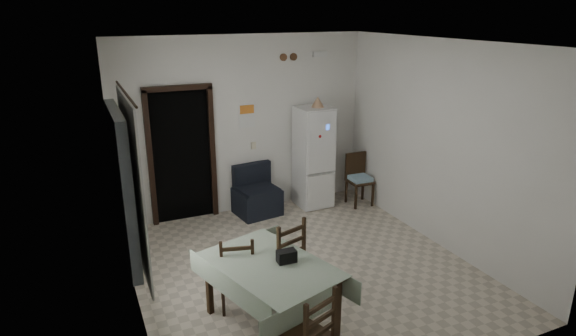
{
  "coord_description": "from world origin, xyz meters",
  "views": [
    {
      "loc": [
        -2.49,
        -5.04,
        3.26
      ],
      "look_at": [
        0.0,
        0.5,
        1.25
      ],
      "focal_mm": 30.0,
      "sensor_mm": 36.0,
      "label": 1
    }
  ],
  "objects_px": {
    "corner_chair": "(360,180)",
    "fridge": "(313,157)",
    "dining_chair_far_right": "(281,257)",
    "dining_chair_far_left": "(237,271)",
    "dining_table": "(270,295)",
    "dining_chair_near_head": "(305,335)",
    "navy_seat": "(257,191)"
  },
  "relations": [
    {
      "from": "navy_seat",
      "to": "corner_chair",
      "type": "distance_m",
      "value": 1.81
    },
    {
      "from": "navy_seat",
      "to": "dining_chair_far_right",
      "type": "distance_m",
      "value": 2.47
    },
    {
      "from": "dining_chair_far_left",
      "to": "fridge",
      "type": "bearing_deg",
      "value": -117.99
    },
    {
      "from": "dining_chair_near_head",
      "to": "corner_chair",
      "type": "bearing_deg",
      "value": -149.49
    },
    {
      "from": "navy_seat",
      "to": "dining_chair_far_left",
      "type": "distance_m",
      "value": 2.63
    },
    {
      "from": "navy_seat",
      "to": "dining_chair_far_left",
      "type": "relative_size",
      "value": 0.89
    },
    {
      "from": "corner_chair",
      "to": "dining_chair_far_left",
      "type": "bearing_deg",
      "value": -143.54
    },
    {
      "from": "corner_chair",
      "to": "dining_chair_far_left",
      "type": "height_order",
      "value": "dining_chair_far_left"
    },
    {
      "from": "navy_seat",
      "to": "dining_chair_near_head",
      "type": "bearing_deg",
      "value": -112.21
    },
    {
      "from": "navy_seat",
      "to": "dining_chair_far_right",
      "type": "height_order",
      "value": "dining_chair_far_right"
    },
    {
      "from": "fridge",
      "to": "dining_chair_far_right",
      "type": "relative_size",
      "value": 1.67
    },
    {
      "from": "navy_seat",
      "to": "dining_chair_near_head",
      "type": "relative_size",
      "value": 0.82
    },
    {
      "from": "fridge",
      "to": "corner_chair",
      "type": "xyz_separation_m",
      "value": [
        0.74,
        -0.34,
        -0.41
      ]
    },
    {
      "from": "fridge",
      "to": "corner_chair",
      "type": "relative_size",
      "value": 1.91
    },
    {
      "from": "dining_table",
      "to": "dining_chair_near_head",
      "type": "relative_size",
      "value": 1.44
    },
    {
      "from": "corner_chair",
      "to": "dining_chair_far_left",
      "type": "distance_m",
      "value": 3.55
    },
    {
      "from": "dining_chair_far_left",
      "to": "navy_seat",
      "type": "bearing_deg",
      "value": -101.11
    },
    {
      "from": "fridge",
      "to": "dining_table",
      "type": "xyz_separation_m",
      "value": [
        -1.97,
        -2.86,
        -0.49
      ]
    },
    {
      "from": "corner_chair",
      "to": "dining_chair_far_right",
      "type": "xyz_separation_m",
      "value": [
        -2.38,
        -2.05,
        0.06
      ]
    },
    {
      "from": "corner_chair",
      "to": "dining_chair_far_left",
      "type": "relative_size",
      "value": 0.98
    },
    {
      "from": "navy_seat",
      "to": "fridge",
      "type": "bearing_deg",
      "value": -7.79
    },
    {
      "from": "fridge",
      "to": "corner_chair",
      "type": "bearing_deg",
      "value": -25.77
    },
    {
      "from": "dining_chair_far_right",
      "to": "dining_chair_near_head",
      "type": "relative_size",
      "value": 1.03
    },
    {
      "from": "dining_chair_far_left",
      "to": "dining_chair_near_head",
      "type": "bearing_deg",
      "value": 111.84
    },
    {
      "from": "dining_chair_far_right",
      "to": "dining_chair_near_head",
      "type": "bearing_deg",
      "value": 57.86
    },
    {
      "from": "dining_chair_far_right",
      "to": "dining_chair_far_left",
      "type": "bearing_deg",
      "value": -19.68
    },
    {
      "from": "navy_seat",
      "to": "dining_table",
      "type": "height_order",
      "value": "navy_seat"
    },
    {
      "from": "dining_chair_near_head",
      "to": "navy_seat",
      "type": "bearing_deg",
      "value": -125.1
    },
    {
      "from": "dining_chair_far_left",
      "to": "dining_chair_far_right",
      "type": "relative_size",
      "value": 0.89
    },
    {
      "from": "dining_table",
      "to": "dining_chair_far_left",
      "type": "xyz_separation_m",
      "value": [
        -0.21,
        0.49,
        0.08
      ]
    },
    {
      "from": "corner_chair",
      "to": "fridge",
      "type": "bearing_deg",
      "value": 156.66
    },
    {
      "from": "corner_chair",
      "to": "dining_table",
      "type": "height_order",
      "value": "corner_chair"
    }
  ]
}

